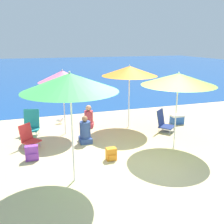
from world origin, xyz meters
name	(u,v)px	position (x,y,z in m)	size (l,w,h in m)	color
ground_plane	(140,165)	(0.00, 0.00, 0.00)	(60.00, 60.00, 0.00)	#D1BA89
sea_water	(53,68)	(0.00, 25.08, 0.00)	(60.00, 40.00, 0.01)	#19478C
beach_umbrella_orange	(130,71)	(0.80, 2.83, 2.03)	(1.93, 1.93, 2.24)	white
beach_umbrella_lime	(178,79)	(1.40, 0.72, 2.01)	(2.05, 2.05, 2.22)	white
beach_umbrella_pink	(63,76)	(-1.49, 2.86, 1.94)	(1.57, 1.57, 2.17)	white
beach_umbrella_green	(70,82)	(-1.70, -0.21, 2.22)	(1.99, 1.99, 2.45)	white
beach_chair_teal	(31,123)	(-2.57, 3.07, 0.40)	(0.62, 0.62, 0.85)	silver
beach_chair_navy	(163,122)	(1.79, 2.05, 0.34)	(0.72, 0.72, 0.75)	silver
beach_chair_red	(28,137)	(-2.66, 2.05, 0.32)	(0.63, 0.63, 0.69)	silver
person_seated_near	(89,118)	(-0.57, 3.30, 0.33)	(0.46, 0.49, 0.81)	#BF3F4C
person_seated_far	(85,132)	(-1.00, 1.89, 0.34)	(0.37, 0.43, 0.85)	#334C8C
backpack_purple	(32,153)	(-2.59, 1.12, 0.20)	(0.33, 0.19, 0.40)	purple
backpack_orange	(111,154)	(-0.60, 0.51, 0.16)	(0.26, 0.21, 0.33)	orange
cooler_box	(177,119)	(2.70, 2.63, 0.18)	(0.48, 0.32, 0.35)	#2859B2
seagull	(60,120)	(-1.55, 3.99, 0.14)	(0.27, 0.11, 0.23)	gold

